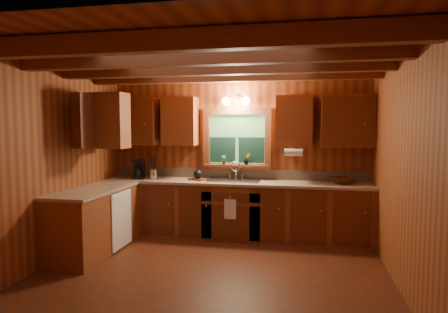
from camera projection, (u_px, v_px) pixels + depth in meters
room at (211, 166)px, 4.61m from camera, size 4.20×4.20×4.20m
ceiling_beams at (210, 63)px, 4.51m from camera, size 4.20×2.54×0.18m
base_cabinets at (199, 213)px, 6.03m from camera, size 4.20×2.22×0.86m
countertop at (199, 184)px, 6.00m from camera, size 4.20×2.24×0.04m
backsplash at (237, 174)px, 6.47m from camera, size 4.20×0.02×0.16m
dishwasher_panel at (122, 220)px, 5.63m from camera, size 0.02×0.60×0.80m
upper_cabinets at (196, 121)px, 6.07m from camera, size 4.19×1.77×0.78m
window at (237, 140)px, 6.41m from camera, size 1.12×0.08×1.00m
window_sill at (236, 166)px, 6.40m from camera, size 1.06×0.14×0.04m
wall_sconce at (236, 101)px, 6.24m from camera, size 0.45×0.21×0.17m
paper_towel_roll at (294, 152)px, 5.92m from camera, size 0.27×0.11×0.11m
dish_towel at (230, 209)px, 5.90m from camera, size 0.18×0.01×0.30m
sink at (234, 184)px, 6.21m from camera, size 0.82×0.48×0.43m
coffee_maker at (139, 169)px, 6.50m from camera, size 0.18×0.23×0.32m
utensil_crock at (153, 173)px, 6.44m from camera, size 0.13×0.13×0.37m
cutting_board at (198, 179)px, 6.32m from camera, size 0.32×0.28×0.02m
teakettle at (198, 174)px, 6.31m from camera, size 0.14×0.14×0.18m
wicker_basket at (343, 181)px, 5.93m from camera, size 0.48×0.48×0.09m
potted_plant_left at (224, 160)px, 6.40m from camera, size 0.09×0.07×0.16m
potted_plant_right at (247, 159)px, 6.35m from camera, size 0.13×0.12×0.19m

